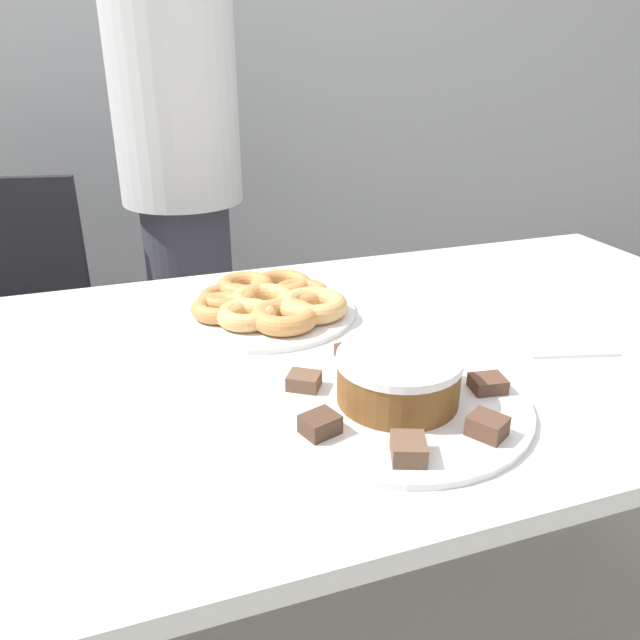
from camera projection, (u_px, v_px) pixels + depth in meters
name	position (u px, v px, depth m)	size (l,w,h in m)	color
wall_back	(174.00, 20.00, 2.17)	(8.00, 0.05, 2.60)	#A8AAAD
table	(321.00, 393.00, 1.08)	(1.81, 0.91, 0.74)	silver
person_standing	(182.00, 182.00, 1.70)	(0.33, 0.33, 1.65)	#383842
office_chair_left	(11.00, 365.00, 1.67)	(0.52, 0.52, 0.91)	black
plate_cake	(397.00, 402.00, 0.89)	(0.38, 0.38, 0.01)	white
plate_donuts	(263.00, 311.00, 1.20)	(0.35, 0.35, 0.01)	white
frosted_cake	(398.00, 378.00, 0.87)	(0.18, 0.18, 0.07)	brown
lamington_0	(487.00, 426.00, 0.80)	(0.06, 0.06, 0.03)	brown
lamington_1	(488.00, 384.00, 0.91)	(0.05, 0.05, 0.02)	brown
lamington_2	(428.00, 353.00, 0.99)	(0.08, 0.08, 0.02)	#513828
lamington_3	(353.00, 353.00, 1.00)	(0.05, 0.06, 0.02)	brown
lamington_4	(304.00, 381.00, 0.91)	(0.06, 0.06, 0.02)	brown
lamington_5	(320.00, 424.00, 0.81)	(0.06, 0.05, 0.03)	#513828
lamington_6	(408.00, 449.00, 0.76)	(0.06, 0.06, 0.03)	brown
donut_0	(262.00, 300.00, 1.19)	(0.13, 0.13, 0.03)	#E5AD66
donut_1	(281.00, 285.00, 1.27)	(0.13, 0.13, 0.03)	#D18E4C
donut_2	(245.00, 287.00, 1.25)	(0.12, 0.12, 0.04)	#D18E4C
donut_3	(228.00, 298.00, 1.20)	(0.11, 0.11, 0.03)	#C68447
donut_4	(221.00, 308.00, 1.16)	(0.11, 0.11, 0.03)	#D18E4C
donut_5	(246.00, 315.00, 1.12)	(0.11, 0.11, 0.03)	#E5AD66
donut_6	(284.00, 317.00, 1.11)	(0.12, 0.12, 0.04)	#D18E4C
donut_7	(313.00, 305.00, 1.16)	(0.13, 0.13, 0.04)	#E5AD66
donut_8	(300.00, 293.00, 1.22)	(0.12, 0.12, 0.03)	#C68447
napkin	(561.00, 341.00, 1.08)	(0.18, 0.16, 0.01)	white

